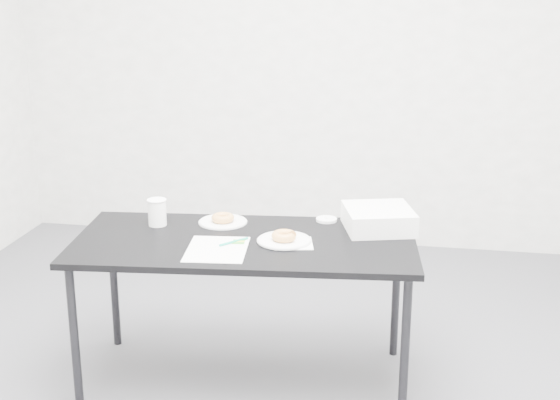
% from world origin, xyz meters
% --- Properties ---
extents(floor, '(4.00, 4.00, 0.00)m').
position_xyz_m(floor, '(0.00, 0.00, 0.00)').
color(floor, '#46464A').
rests_on(floor, ground).
extents(wall_back, '(4.00, 0.02, 2.70)m').
position_xyz_m(wall_back, '(0.00, 2.00, 1.35)').
color(wall_back, white).
rests_on(wall_back, floor).
extents(table, '(1.54, 0.84, 0.67)m').
position_xyz_m(table, '(-0.03, 0.08, 0.62)').
color(table, black).
rests_on(table, floor).
extents(scorecard, '(0.28, 0.34, 0.00)m').
position_xyz_m(scorecard, '(-0.12, -0.06, 0.67)').
color(scorecard, white).
rests_on(scorecard, table).
extents(logo_patch, '(0.06, 0.06, 0.00)m').
position_xyz_m(logo_patch, '(-0.05, 0.04, 0.68)').
color(logo_patch, green).
rests_on(logo_patch, scorecard).
extents(pen, '(0.10, 0.12, 0.01)m').
position_xyz_m(pen, '(-0.07, 0.03, 0.68)').
color(pen, '#0E9B7B').
rests_on(pen, scorecard).
extents(napkin, '(0.19, 0.19, 0.00)m').
position_xyz_m(napkin, '(0.18, 0.07, 0.67)').
color(napkin, white).
rests_on(napkin, table).
extents(plate_near, '(0.23, 0.23, 0.01)m').
position_xyz_m(plate_near, '(0.14, 0.08, 0.68)').
color(plate_near, white).
rests_on(plate_near, napkin).
extents(donut_near, '(0.12, 0.12, 0.04)m').
position_xyz_m(donut_near, '(0.14, 0.08, 0.70)').
color(donut_near, '#D48443').
rests_on(donut_near, plate_near).
extents(plate_far, '(0.22, 0.22, 0.01)m').
position_xyz_m(plate_far, '(-0.18, 0.29, 0.68)').
color(plate_far, white).
rests_on(plate_far, table).
extents(donut_far, '(0.12, 0.12, 0.04)m').
position_xyz_m(donut_far, '(-0.18, 0.29, 0.70)').
color(donut_far, '#D48443').
rests_on(donut_far, plate_far).
extents(coffee_cup, '(0.08, 0.08, 0.12)m').
position_xyz_m(coffee_cup, '(-0.47, 0.20, 0.73)').
color(coffee_cup, white).
rests_on(coffee_cup, table).
extents(cup_lid, '(0.10, 0.10, 0.01)m').
position_xyz_m(cup_lid, '(0.28, 0.40, 0.68)').
color(cup_lid, white).
rests_on(cup_lid, table).
extents(bakery_box, '(0.36, 0.36, 0.10)m').
position_xyz_m(bakery_box, '(0.53, 0.32, 0.72)').
color(bakery_box, white).
rests_on(bakery_box, table).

